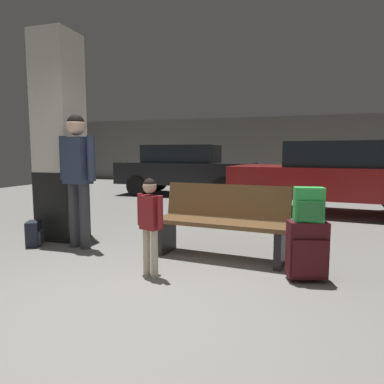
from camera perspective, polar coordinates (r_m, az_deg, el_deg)
ground_plane at (r=6.60m, az=4.82°, el=-5.18°), size 18.00×18.00×0.10m
garage_back_wall at (r=15.24m, az=11.90°, el=6.78°), size 18.00×0.12×2.80m
structural_pillar at (r=5.50m, az=-20.91°, el=8.16°), size 0.57×0.57×2.99m
bench at (r=4.27m, az=4.92°, el=-4.87°), size 1.65×0.70×0.89m
suitcase at (r=3.68m, az=18.40°, el=-8.99°), size 0.42×0.31×0.60m
backpack_bright at (r=3.58m, az=18.65°, el=-2.03°), size 0.30×0.23×0.34m
child at (r=3.58m, az=-6.91°, el=-4.03°), size 0.33×0.25×1.02m
adult at (r=4.84m, az=-18.34°, el=3.98°), size 0.60×0.28×1.78m
backpack_dark_floor at (r=5.29m, az=-24.49°, el=-6.27°), size 0.29×0.32×0.34m
parked_car_far at (r=10.60m, az=-1.04°, el=3.90°), size 4.12×1.84×1.51m
parked_car_near at (r=7.89m, az=22.16°, el=2.54°), size 4.27×2.16×1.51m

